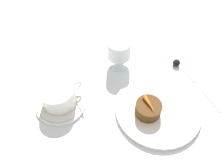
{
  "coord_description": "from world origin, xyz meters",
  "views": [
    {
      "loc": [
        -0.3,
        -0.21,
        0.56
      ],
      "look_at": [
        -0.08,
        0.12,
        0.04
      ],
      "focal_mm": 35.0,
      "sensor_mm": 36.0,
      "label": 1
    }
  ],
  "objects_px": {
    "fork": "(199,85)",
    "wine_glass": "(118,51)",
    "coffee_cup": "(58,95)",
    "dessert_cake": "(148,109)",
    "dinner_plate": "(158,108)"
  },
  "relations": [
    {
      "from": "fork",
      "to": "wine_glass",
      "type": "bearing_deg",
      "value": 128.29
    },
    {
      "from": "coffee_cup",
      "to": "dessert_cake",
      "type": "height_order",
      "value": "coffee_cup"
    },
    {
      "from": "coffee_cup",
      "to": "fork",
      "type": "height_order",
      "value": "coffee_cup"
    },
    {
      "from": "wine_glass",
      "to": "dessert_cake",
      "type": "distance_m",
      "value": 0.21
    },
    {
      "from": "wine_glass",
      "to": "fork",
      "type": "height_order",
      "value": "wine_glass"
    },
    {
      "from": "coffee_cup",
      "to": "fork",
      "type": "xyz_separation_m",
      "value": [
        0.4,
        -0.18,
        -0.04
      ]
    },
    {
      "from": "wine_glass",
      "to": "fork",
      "type": "distance_m",
      "value": 0.28
    },
    {
      "from": "dinner_plate",
      "to": "dessert_cake",
      "type": "distance_m",
      "value": 0.04
    },
    {
      "from": "wine_glass",
      "to": "dinner_plate",
      "type": "bearing_deg",
      "value": -90.46
    },
    {
      "from": "dinner_plate",
      "to": "dessert_cake",
      "type": "height_order",
      "value": "dessert_cake"
    },
    {
      "from": "coffee_cup",
      "to": "wine_glass",
      "type": "distance_m",
      "value": 0.23
    },
    {
      "from": "dinner_plate",
      "to": "fork",
      "type": "relative_size",
      "value": 1.43
    },
    {
      "from": "wine_glass",
      "to": "dessert_cake",
      "type": "height_order",
      "value": "wine_glass"
    },
    {
      "from": "dessert_cake",
      "to": "wine_glass",
      "type": "bearing_deg",
      "value": 79.58
    },
    {
      "from": "dinner_plate",
      "to": "fork",
      "type": "distance_m",
      "value": 0.17
    }
  ]
}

